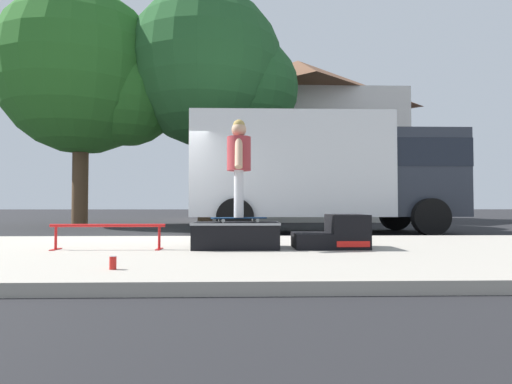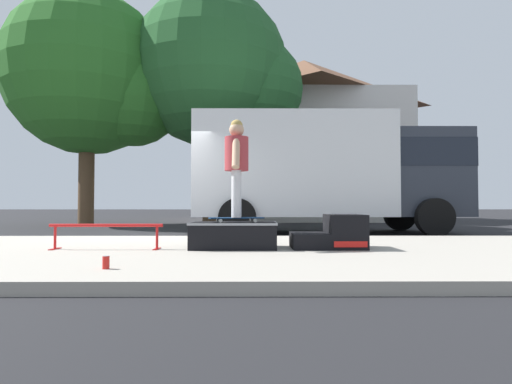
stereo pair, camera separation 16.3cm
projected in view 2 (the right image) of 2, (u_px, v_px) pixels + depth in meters
The scene contains 12 objects.
ground_plane at pixel (147, 240), 8.78m from camera, with size 140.00×140.00×0.00m, color black.
sidewalk_slab at pixel (92, 253), 5.78m from camera, with size 50.00×5.00×0.12m, color #A8A093.
skate_box at pixel (234, 234), 5.90m from camera, with size 1.22×0.75×0.37m.
kicker_ramp at pixel (334, 234), 5.91m from camera, with size 1.02×0.71×0.48m.
grind_rail at pixel (106, 230), 5.75m from camera, with size 1.57×0.28×0.35m.
skateboard at pixel (236, 218), 5.94m from camera, with size 0.81×0.40×0.07m.
skater_kid at pixel (237, 160), 5.97m from camera, with size 0.34×0.72×1.41m.
soda_can at pixel (106, 262), 3.96m from camera, with size 0.07×0.07×0.13m.
box_truck at pixel (328, 169), 11.06m from camera, with size 6.91×2.63×3.05m.
street_tree_main at pixel (219, 74), 15.79m from camera, with size 6.46×5.87×8.84m.
street_tree_neighbour at pixel (97, 79), 15.47m from camera, with size 6.59×5.99×8.62m.
house_behind at pixel (304, 138), 21.69m from camera, with size 9.54×8.23×8.40m.
Camera 2 is at (2.25, -8.82, 0.73)m, focal length 29.14 mm.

